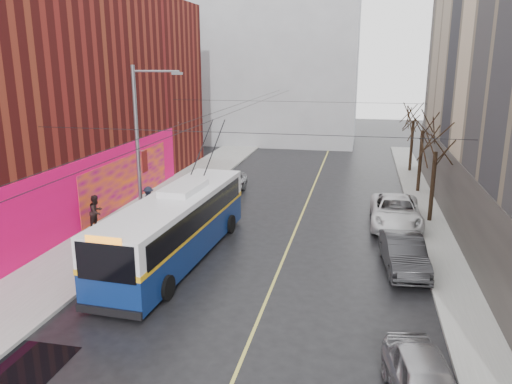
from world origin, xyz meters
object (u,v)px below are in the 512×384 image
following_car (227,183)px  tree_mid (424,119)px  streetlight_pole (141,149)px  trolleybus (177,225)px  pedestrian_c (149,201)px  pedestrian_a (137,220)px  parked_car_b (404,253)px  pedestrian_b (96,212)px  tree_far (414,111)px  tree_near (437,138)px  parked_car_c (396,212)px

following_car → tree_mid: bearing=18.6°
streetlight_pole → trolleybus: size_ratio=0.71×
trolleybus → pedestrian_c: 7.07m
pedestrian_a → pedestrian_c: size_ratio=0.91×
parked_car_b → pedestrian_b: pedestrian_b is taller
trolleybus → pedestrian_b: bearing=157.1°
pedestrian_b → streetlight_pole: bearing=-93.5°
tree_far → following_car: size_ratio=1.42×
parked_car_b → pedestrian_c: bearing=155.5°
tree_mid → parked_car_b: 15.19m
tree_far → pedestrian_a: size_ratio=4.13×
following_car → pedestrian_c: pedestrian_c is taller
pedestrian_c → pedestrian_b: bearing=129.1°
pedestrian_a → pedestrian_b: (-2.60, 0.40, 0.16)m
tree_mid → pedestrian_c: (-16.50, -9.41, -4.23)m
tree_mid → pedestrian_b: tree_mid is taller
pedestrian_c → parked_car_b: bearing=-129.0°
tree_near → pedestrian_a: 17.20m
tree_far → trolleybus: size_ratio=0.52×
parked_car_b → pedestrian_c: (-14.50, 4.97, 0.24)m
parked_car_b → pedestrian_b: 16.40m
parked_car_c → parked_car_b: bearing=-89.9°
parked_car_c → pedestrian_b: (-16.27, -4.42, 0.27)m
parked_car_b → parked_car_c: (-0.01, 6.39, 0.05)m
tree_near → parked_car_b: 8.72m
trolleybus → parked_car_b: bearing=7.5°
parked_car_c → pedestrian_b: pedestrian_b is taller
pedestrian_a → following_car: bearing=1.5°
tree_far → tree_mid: bearing=-90.0°
parked_car_c → pedestrian_c: pedestrian_c is taller
streetlight_pole → following_car: 10.77m
pedestrian_a → trolleybus: bearing=-111.5°
streetlight_pole → pedestrian_b: (-3.14, 0.59, -3.74)m
streetlight_pole → trolleybus: 4.70m
tree_mid → pedestrian_a: size_ratio=4.20×
streetlight_pole → tree_mid: bearing=40.7°
pedestrian_b → pedestrian_c: (1.78, 3.00, -0.08)m
tree_near → tree_mid: 7.01m
parked_car_c → tree_near: bearing=26.2°
streetlight_pole → tree_mid: 19.96m
tree_far → following_car: 17.31m
pedestrian_c → streetlight_pole: bearing=-179.4°
tree_far → trolleybus: bearing=-119.4°
tree_near → streetlight_pole: bearing=-158.4°
tree_near → parked_car_c: bearing=-153.7°
streetlight_pole → trolleybus: bearing=-39.9°
streetlight_pole → pedestrian_a: 3.94m
trolleybus → pedestrian_a: 4.06m
following_car → pedestrian_b: (-4.99, -9.21, 0.32)m
following_car → pedestrian_a: size_ratio=2.90×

